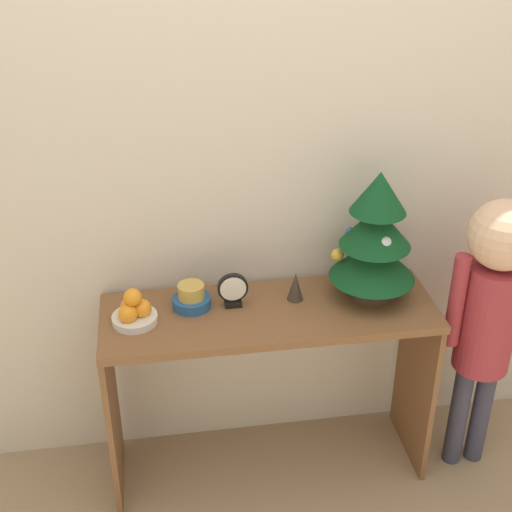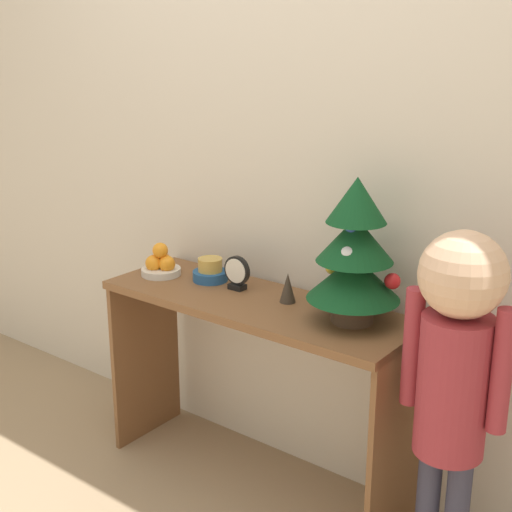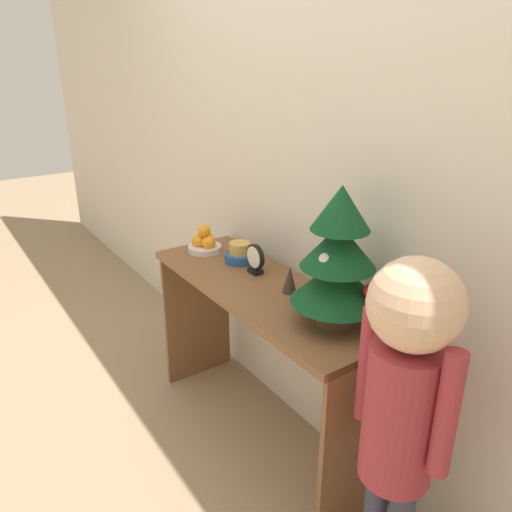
# 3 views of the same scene
# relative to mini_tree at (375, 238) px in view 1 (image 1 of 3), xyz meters

# --- Properties ---
(ground_plane) EXTENTS (12.00, 12.00, 0.00)m
(ground_plane) POSITION_rel_mini_tree_xyz_m (-0.37, -0.23, -0.97)
(ground_plane) COLOR #997F60
(back_wall) EXTENTS (7.00, 0.05, 2.50)m
(back_wall) POSITION_rel_mini_tree_xyz_m (-0.37, 0.21, 0.28)
(back_wall) COLOR beige
(back_wall) RESTS_ON ground_plane
(console_table) EXTENTS (1.17, 0.39, 0.73)m
(console_table) POSITION_rel_mini_tree_xyz_m (-0.37, -0.03, -0.40)
(console_table) COLOR brown
(console_table) RESTS_ON ground_plane
(mini_tree) EXTENTS (0.30, 0.30, 0.48)m
(mini_tree) POSITION_rel_mini_tree_xyz_m (0.00, 0.00, 0.00)
(mini_tree) COLOR #4C3828
(mini_tree) RESTS_ON console_table
(fruit_bowl) EXTENTS (0.15, 0.15, 0.13)m
(fruit_bowl) POSITION_rel_mini_tree_xyz_m (-0.84, -0.04, -0.19)
(fruit_bowl) COLOR silver
(fruit_bowl) RESTS_ON console_table
(singing_bowl) EXTENTS (0.13, 0.13, 0.09)m
(singing_bowl) POSITION_rel_mini_tree_xyz_m (-0.64, 0.03, -0.20)
(singing_bowl) COLOR #235189
(singing_bowl) RESTS_ON console_table
(desk_clock) EXTENTS (0.11, 0.04, 0.13)m
(desk_clock) POSITION_rel_mini_tree_xyz_m (-0.49, 0.01, -0.17)
(desk_clock) COLOR black
(desk_clock) RESTS_ON console_table
(figurine) EXTENTS (0.06, 0.06, 0.11)m
(figurine) POSITION_rel_mini_tree_xyz_m (-0.27, 0.02, -0.18)
(figurine) COLOR #382D23
(figurine) RESTS_ON console_table
(child_figure) EXTENTS (0.32, 0.24, 1.13)m
(child_figure) POSITION_rel_mini_tree_xyz_m (0.40, -0.12, -0.22)
(child_figure) COLOR #38384C
(child_figure) RESTS_ON ground_plane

